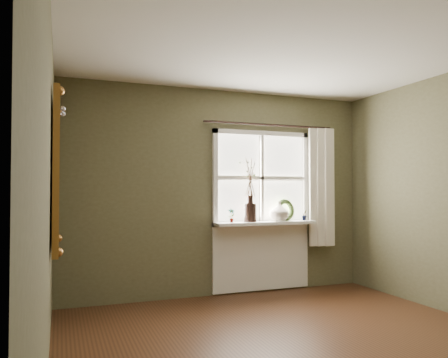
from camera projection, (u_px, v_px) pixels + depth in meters
name	position (u px, v px, depth m)	size (l,w,h in m)	color
ceiling	(320.00, 30.00, 3.48)	(4.50, 4.50, 0.00)	silver
wall_back	(220.00, 192.00, 5.59)	(4.00, 0.10, 2.60)	brown
wall_left	(40.00, 194.00, 2.72)	(0.10, 4.50, 2.60)	brown
window_frame	(261.00, 178.00, 5.73)	(1.36, 0.06, 1.24)	white
window_sill	(265.00, 223.00, 5.61)	(1.36, 0.26, 0.04)	white
window_apron	(262.00, 256.00, 5.70)	(1.36, 0.04, 0.88)	white
dark_jug	(250.00, 212.00, 5.54)	(0.16, 0.16, 0.24)	black
cream_vase	(279.00, 211.00, 5.69)	(0.25, 0.25, 0.26)	silver
wreath	(285.00, 212.00, 5.76)	(0.29, 0.29, 0.07)	#334820
potted_plant_left	(231.00, 215.00, 5.45)	(0.09, 0.06, 0.18)	#334820
potted_plant_right	(304.00, 215.00, 5.82)	(0.08, 0.06, 0.15)	#334820
curtain	(321.00, 187.00, 5.93)	(0.36, 0.12, 1.59)	silver
curtain_rod	(270.00, 125.00, 5.73)	(0.03, 0.03, 1.84)	black
gilt_mirror	(56.00, 173.00, 3.81)	(0.10, 1.12, 1.33)	white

